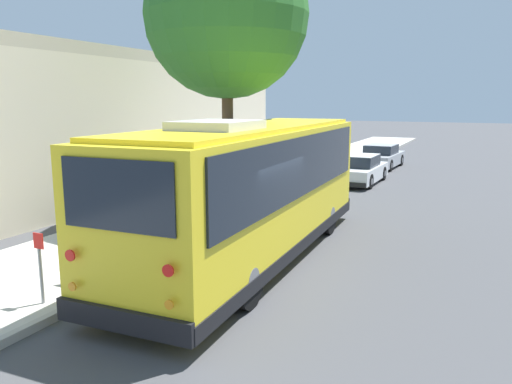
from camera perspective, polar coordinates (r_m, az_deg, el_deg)
The scene contains 10 objects.
ground_plane at distance 10.71m, azimuth -1.77°, elevation -9.72°, with size 160.00×160.00×0.00m, color #474749.
sidewalk_slab at distance 12.87m, azimuth -17.67°, elevation -6.38°, with size 80.00×3.89×0.15m, color beige.
curb_strip at distance 11.64m, azimuth -10.29°, elevation -7.84°, with size 80.00×0.14×0.15m, color #AAA69D.
shuttle_bus at distance 11.54m, azimuth -0.43°, elevation 0.85°, with size 9.90×2.99×3.30m.
parked_sedan_white at distance 22.88m, azimuth 11.71°, elevation 2.48°, with size 4.27×1.84×1.29m.
parked_sedan_silver at distance 28.48m, azimuth 14.11°, elevation 3.92°, with size 4.45×1.93×1.29m.
street_tree at distance 15.97m, azimuth -3.16°, elevation 20.64°, with size 4.94×4.94×9.25m.
sign_post_near at distance 9.60m, azimuth -23.41°, elevation -7.90°, with size 0.06×0.22×1.28m.
sign_post_far at distance 10.43m, azimuth -18.08°, elevation -5.44°, with size 0.06×0.22×1.52m.
building_backdrop at distance 20.38m, azimuth -22.94°, elevation 6.46°, with size 25.01×6.88×5.50m.
Camera 1 is at (-8.95, -4.58, 3.70)m, focal length 35.00 mm.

